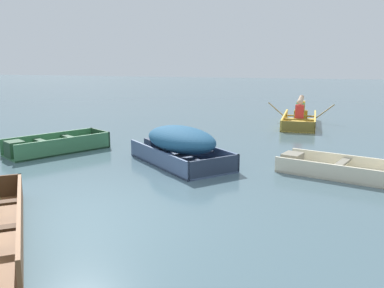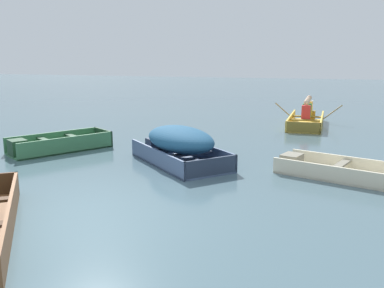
% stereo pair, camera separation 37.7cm
% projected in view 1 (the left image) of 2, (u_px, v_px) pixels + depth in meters
% --- Properties ---
extents(ground_plane, '(80.00, 80.00, 0.00)m').
position_uv_depth(ground_plane, '(69.00, 219.00, 6.22)').
color(ground_plane, '#47606B').
extents(skiff_slate_blue_near_moored, '(2.71, 2.67, 0.82)m').
position_uv_depth(skiff_slate_blue_near_moored, '(180.00, 143.00, 9.34)').
color(skiff_slate_blue_near_moored, '#475B7F').
rests_on(skiff_slate_blue_near_moored, ground).
extents(skiff_green_mid_moored, '(2.10, 2.55, 0.41)m').
position_uv_depth(skiff_green_mid_moored, '(53.00, 146.00, 10.43)').
color(skiff_green_mid_moored, '#387047').
rests_on(skiff_green_mid_moored, ground).
extents(skiff_cream_far_moored, '(3.53, 2.08, 0.32)m').
position_uv_depth(skiff_cream_far_moored, '(360.00, 173.00, 8.26)').
color(skiff_cream_far_moored, beige).
rests_on(skiff_cream_far_moored, ground).
extents(rowboat_yellow_with_crew, '(2.30, 3.03, 0.91)m').
position_uv_depth(rowboat_yellow_with_crew, '(300.00, 117.00, 14.67)').
color(rowboat_yellow_with_crew, '#E5BC47').
rests_on(rowboat_yellow_with_crew, ground).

